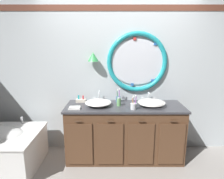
# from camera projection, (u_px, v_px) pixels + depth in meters

# --- Properties ---
(ground_plane) EXTENTS (14.00, 14.00, 0.00)m
(ground_plane) POSITION_uv_depth(u_px,v_px,m) (120.00, 165.00, 2.95)
(ground_plane) COLOR gray
(back_wall_assembly) EXTENTS (6.40, 0.26, 2.60)m
(back_wall_assembly) POSITION_uv_depth(u_px,v_px,m) (120.00, 73.00, 3.22)
(back_wall_assembly) COLOR silver
(back_wall_assembly) RESTS_ON ground_plane
(vanity_counter) EXTENTS (1.80, 0.65, 0.86)m
(vanity_counter) POSITION_uv_depth(u_px,v_px,m) (125.00, 131.00, 3.09)
(vanity_counter) COLOR brown
(vanity_counter) RESTS_ON ground_plane
(sink_basin_left) EXTENTS (0.40, 0.40, 0.10)m
(sink_basin_left) POSITION_uv_depth(u_px,v_px,m) (99.00, 103.00, 2.95)
(sink_basin_left) COLOR white
(sink_basin_left) RESTS_ON vanity_counter
(sink_basin_right) EXTENTS (0.42, 0.42, 0.10)m
(sink_basin_right) POSITION_uv_depth(u_px,v_px,m) (152.00, 103.00, 2.95)
(sink_basin_right) COLOR white
(sink_basin_right) RESTS_ON vanity_counter
(faucet_set_left) EXTENTS (0.22, 0.14, 0.18)m
(faucet_set_left) POSITION_uv_depth(u_px,v_px,m) (100.00, 97.00, 3.19)
(faucet_set_left) COLOR silver
(faucet_set_left) RESTS_ON vanity_counter
(faucet_set_right) EXTENTS (0.24, 0.14, 0.16)m
(faucet_set_right) POSITION_uv_depth(u_px,v_px,m) (149.00, 98.00, 3.19)
(faucet_set_right) COLOR silver
(faucet_set_right) RESTS_ON vanity_counter
(toothbrush_holder_left) EXTENTS (0.09, 0.09, 0.22)m
(toothbrush_holder_left) POSITION_uv_depth(u_px,v_px,m) (118.00, 99.00, 3.16)
(toothbrush_holder_left) COLOR slate
(toothbrush_holder_left) RESTS_ON vanity_counter
(toothbrush_holder_right) EXTENTS (0.09, 0.09, 0.22)m
(toothbrush_holder_right) POSITION_uv_depth(u_px,v_px,m) (134.00, 106.00, 2.80)
(toothbrush_holder_right) COLOR silver
(toothbrush_holder_right) RESTS_ON vanity_counter
(soap_dispenser) EXTENTS (0.06, 0.07, 0.14)m
(soap_dispenser) POSITION_uv_depth(u_px,v_px,m) (119.00, 102.00, 2.96)
(soap_dispenser) COLOR #6BAD66
(soap_dispenser) RESTS_ON vanity_counter
(folded_hand_towel) EXTENTS (0.17, 0.11, 0.03)m
(folded_hand_towel) POSITION_uv_depth(u_px,v_px,m) (75.00, 108.00, 2.83)
(folded_hand_towel) COLOR white
(folded_hand_towel) RESTS_ON vanity_counter
(toiletry_basket) EXTENTS (0.16, 0.09, 0.11)m
(toiletry_basket) POSITION_uv_depth(u_px,v_px,m) (81.00, 100.00, 3.16)
(toiletry_basket) COLOR beige
(toiletry_basket) RESTS_ON vanity_counter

